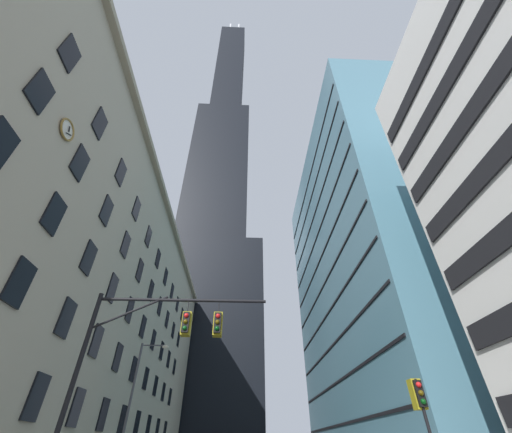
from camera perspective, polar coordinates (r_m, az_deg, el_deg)
The scene contains 6 objects.
station_building at distance 41.87m, azimuth -28.01°, elevation -15.54°, with size 13.77×61.32×28.84m.
dark_skyscraper at distance 104.41m, azimuth -7.37°, elevation 0.91°, with size 29.15×29.15×217.27m.
glass_office_midrise at distance 49.54m, azimuth 23.15°, elevation -8.81°, with size 19.76×38.04×45.98m.
traffic_signal_mast at distance 14.96m, azimuth -17.87°, elevation -21.34°, with size 7.91×0.63×7.43m.
traffic_light_near_right at distance 15.06m, azimuth 28.13°, elevation -27.94°, with size 0.40×0.63×3.84m.
street_lamppost at distance 27.97m, azimuth -21.36°, elevation -28.14°, with size 2.27×0.32×8.55m.
Camera 1 is at (-0.07, -11.21, 1.73)m, focal length 21.58 mm.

